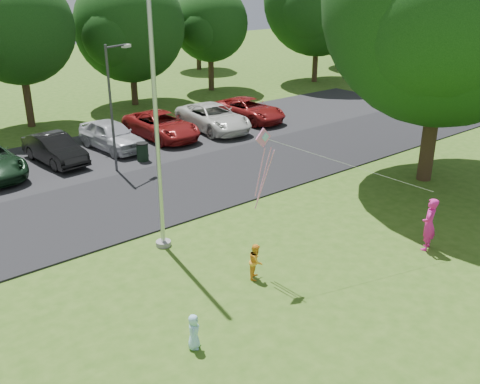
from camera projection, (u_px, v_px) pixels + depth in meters
ground at (350, 271)px, 16.19m from camera, size 120.00×120.00×0.00m
park_road at (185, 186)px, 22.64m from camera, size 60.00×6.00×0.06m
parking_strip at (114, 150)px, 27.30m from camera, size 42.00×7.00×0.06m
flagpole at (156, 123)px, 16.16m from camera, size 0.50×0.50×10.00m
street_lamp at (114, 97)px, 23.29m from camera, size 1.51×0.73×5.65m
trash_can at (143, 152)px, 25.51m from camera, size 0.59×0.59×0.93m
big_tree at (448, 8)px, 20.69m from camera, size 10.27×9.78×12.28m
tree_row at (63, 22)px, 32.36m from camera, size 64.35×11.94×10.88m
horizon_trees at (47, 31)px, 41.26m from camera, size 77.46×7.20×7.02m
parked_cars at (119, 135)px, 27.24m from camera, size 20.79×5.78×1.47m
woman at (429, 224)px, 17.19m from camera, size 0.76×0.63×1.78m
child_yellow at (256, 261)px, 15.65m from camera, size 0.67×0.66×1.10m
child_blue at (194, 332)px, 12.71m from camera, size 0.51×0.53×0.91m
kite at (268, 154)px, 14.94m from camera, size 5.34×2.67×2.46m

